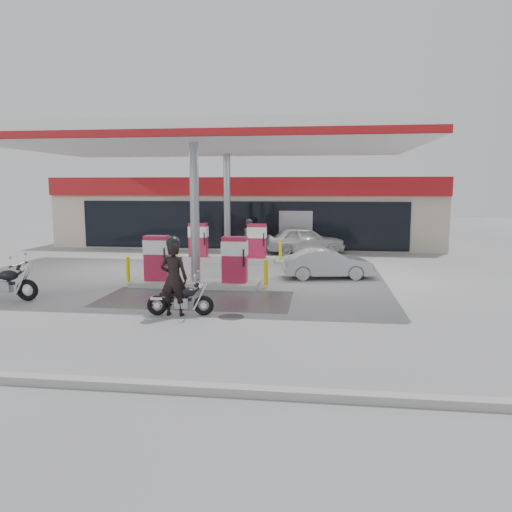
{
  "coord_description": "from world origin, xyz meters",
  "views": [
    {
      "loc": [
        4.39,
        -14.94,
        3.51
      ],
      "look_at": [
        2.23,
        1.41,
        1.2
      ],
      "focal_mm": 35.0,
      "sensor_mm": 36.0,
      "label": 1
    }
  ],
  "objects": [
    {
      "name": "hatchback_silver",
      "position": [
        4.64,
        4.2,
        0.56
      ],
      "size": [
        3.58,
        1.81,
        1.13
      ],
      "primitive_type": "imported",
      "rotation": [
        0.0,
        0.0,
        1.76
      ],
      "color": "#A5A8AD",
      "rests_on": "ground"
    },
    {
      "name": "biker_main",
      "position": [
        0.43,
        -2.02,
        1.02
      ],
      "size": [
        0.76,
        0.5,
        2.05
      ],
      "primitive_type": "imported",
      "rotation": [
        0.0,
        0.0,
        3.12
      ],
      "color": "black",
      "rests_on": "ground"
    },
    {
      "name": "drain_cover",
      "position": [
        2.0,
        -2.0,
        0.0
      ],
      "size": [
        0.7,
        0.7,
        0.01
      ],
      "primitive_type": "cylinder",
      "color": "#38383A",
      "rests_on": "ground"
    },
    {
      "name": "ground",
      "position": [
        0.0,
        0.0,
        0.0
      ],
      "size": [
        90.0,
        90.0,
        0.0
      ],
      "primitive_type": "plane",
      "color": "gray",
      "rests_on": "ground"
    },
    {
      "name": "pump_island_near",
      "position": [
        0.0,
        2.0,
        0.71
      ],
      "size": [
        5.14,
        1.3,
        1.78
      ],
      "color": "#9E9E99",
      "rests_on": "ground"
    },
    {
      "name": "kerb",
      "position": [
        0.0,
        -7.0,
        0.07
      ],
      "size": [
        28.0,
        0.25,
        0.15
      ],
      "primitive_type": "cube",
      "color": "gray",
      "rests_on": "ground"
    },
    {
      "name": "wet_patch",
      "position": [
        0.5,
        0.0,
        0.0
      ],
      "size": [
        6.0,
        3.0,
        0.0
      ],
      "primitive_type": "cube",
      "color": "#4C4C4F",
      "rests_on": "ground"
    },
    {
      "name": "attendant",
      "position": [
        0.65,
        10.8,
        0.91
      ],
      "size": [
        0.98,
        1.08,
        1.81
      ],
      "primitive_type": "imported",
      "rotation": [
        0.0,
        0.0,
        1.17
      ],
      "color": "#58595D",
      "rests_on": "ground"
    },
    {
      "name": "main_motorcycle",
      "position": [
        0.62,
        -1.99,
        0.42
      ],
      "size": [
        1.84,
        0.7,
        0.94
      ],
      "rotation": [
        0.0,
        0.0,
        0.12
      ],
      "color": "black",
      "rests_on": "ground"
    },
    {
      "name": "pump_island_far",
      "position": [
        0.0,
        8.0,
        0.71
      ],
      "size": [
        5.14,
        1.3,
        1.78
      ],
      "color": "#9E9E99",
      "rests_on": "ground"
    },
    {
      "name": "canopy",
      "position": [
        0.0,
        5.0,
        5.27
      ],
      "size": [
        16.0,
        10.02,
        5.51
      ],
      "color": "silver",
      "rests_on": "ground"
    },
    {
      "name": "parked_car_left",
      "position": [
        -7.99,
        14.0,
        0.57
      ],
      "size": [
        3.96,
        1.71,
        1.13
      ],
      "primitive_type": "imported",
      "rotation": [
        0.0,
        0.0,
        1.6
      ],
      "color": "navy",
      "rests_on": "ground"
    },
    {
      "name": "sedan_white",
      "position": [
        3.54,
        11.2,
        0.71
      ],
      "size": [
        4.4,
        2.44,
        1.42
      ],
      "primitive_type": "imported",
      "rotation": [
        0.0,
        0.0,
        1.76
      ],
      "color": "silver",
      "rests_on": "ground"
    },
    {
      "name": "parked_motorcycle",
      "position": [
        -5.32,
        -0.98,
        0.51
      ],
      "size": [
        2.26,
        0.87,
        1.16
      ],
      "rotation": [
        0.0,
        0.0,
        0.07
      ],
      "color": "black",
      "rests_on": "ground"
    },
    {
      "name": "store_building",
      "position": [
        0.01,
        15.94,
        2.01
      ],
      "size": [
        22.0,
        8.22,
        4.0
      ],
      "color": "beige",
      "rests_on": "ground"
    },
    {
      "name": "parked_car_right",
      "position": [
        6.75,
        14.0,
        0.58
      ],
      "size": [
        4.47,
        2.73,
        1.16
      ],
      "primitive_type": "imported",
      "rotation": [
        0.0,
        0.0,
        1.37
      ],
      "color": "#5B1514",
      "rests_on": "ground"
    }
  ]
}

